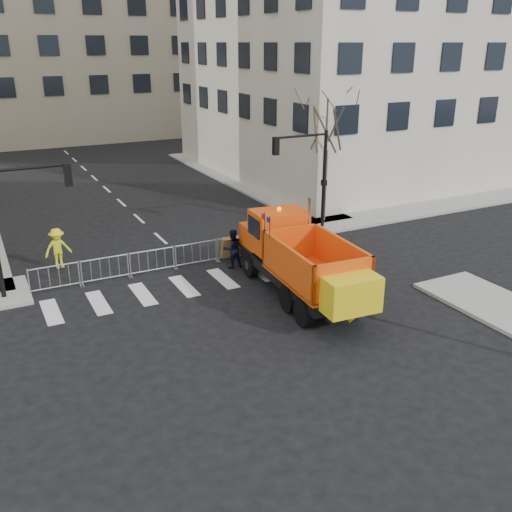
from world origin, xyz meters
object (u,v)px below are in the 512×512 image
plow_truck (301,258)px  newspaper_box (294,217)px  worker (58,248)px  cop_c (269,247)px  cop_a (260,249)px  cop_b (232,249)px

plow_truck → newspaper_box: size_ratio=8.83×
worker → newspaper_box: size_ratio=1.67×
cop_c → newspaper_box: bearing=161.3°
cop_a → plow_truck: bearing=43.5°
cop_a → cop_c: (0.44, -0.08, 0.04)m
plow_truck → cop_c: plow_truck is taller
worker → plow_truck: bearing=-51.3°
newspaper_box → cop_b: bearing=-128.1°
worker → newspaper_box: worker is taller
plow_truck → worker: plow_truck is taller
newspaper_box → cop_c: bearing=-114.3°
plow_truck → cop_a: bearing=2.4°
cop_b → cop_c: (1.63, -0.50, -0.03)m
plow_truck → cop_a: plow_truck is taller
plow_truck → newspaper_box: plow_truck is taller
newspaper_box → plow_truck: bearing=-100.7°
cop_a → newspaper_box: 5.77m
cop_b → worker: size_ratio=0.99×
plow_truck → cop_a: (0.11, 3.72, -0.80)m
cop_a → cop_b: (-1.20, 0.42, 0.07)m
plow_truck → cop_b: bearing=18.9°
newspaper_box → worker: bearing=-159.9°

